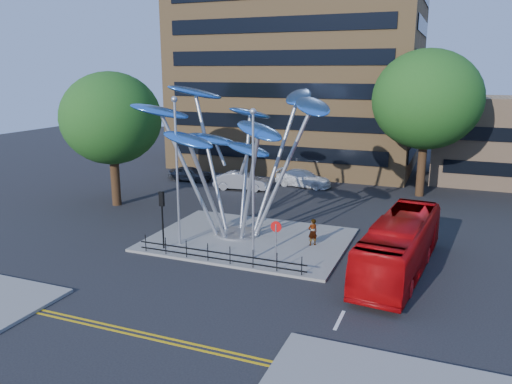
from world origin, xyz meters
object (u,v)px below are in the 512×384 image
at_px(tree_left, 111,119).
at_px(street_lamp_left, 177,159).
at_px(parked_car_mid, 242,181).
at_px(tree_right, 427,100).
at_px(red_bus, 399,246).
at_px(pedestrian, 313,232).
at_px(no_entry_sign_island, 276,235).
at_px(parked_car_right, 303,178).
at_px(parked_car_left, 190,174).
at_px(street_lamp_right, 253,171).
at_px(leaf_sculpture, 237,129).
at_px(traffic_light_island, 162,208).

relative_size(tree_left, street_lamp_left, 1.17).
bearing_deg(tree_left, parked_car_mid, 49.93).
relative_size(tree_right, red_bus, 1.14).
bearing_deg(parked_car_mid, red_bus, -141.63).
bearing_deg(parked_car_mid, pedestrian, -149.33).
relative_size(no_entry_sign_island, parked_car_right, 0.47).
xyz_separation_m(parked_car_left, parked_car_mid, (6.04, -1.44, 0.09)).
relative_size(tree_right, parked_car_right, 2.34).
distance_m(street_lamp_right, parked_car_right, 19.33).
xyz_separation_m(parked_car_mid, parked_car_right, (4.75, 3.21, -0.05)).
distance_m(leaf_sculpture, street_lamp_left, 4.28).
xyz_separation_m(street_lamp_left, red_bus, (12.70, 0.77, -3.87)).
bearing_deg(pedestrian, parked_car_left, -84.91).
relative_size(tree_left, parked_car_right, 1.99).
relative_size(pedestrian, parked_car_right, 0.32).
bearing_deg(street_lamp_right, parked_car_left, 128.52).
bearing_deg(parked_car_right, parked_car_left, 105.32).
relative_size(tree_right, street_lamp_right, 1.46).
relative_size(traffic_light_island, pedestrian, 2.08).
xyz_separation_m(no_entry_sign_island, pedestrian, (1.00, 3.75, -0.84)).
xyz_separation_m(street_lamp_left, parked_car_right, (2.35, 18.15, -4.61)).
bearing_deg(pedestrian, tree_right, -152.03).
relative_size(street_lamp_right, parked_car_right, 1.60).
bearing_deg(traffic_light_island, tree_left, 140.19).
bearing_deg(parked_car_mid, street_lamp_right, -162.85).
distance_m(tree_right, parked_car_right, 12.50).
distance_m(tree_left, leaf_sculpture, 12.38).
distance_m(leaf_sculpture, parked_car_mid, 14.09).
bearing_deg(tree_right, parked_car_mid, -166.57).
distance_m(traffic_light_island, red_bus, 13.37).
xyz_separation_m(parked_car_left, parked_car_right, (10.79, 1.77, 0.03)).
bearing_deg(parked_car_mid, tree_left, 131.48).
bearing_deg(no_entry_sign_island, tree_left, 154.93).
height_order(tree_left, street_lamp_left, tree_left).
height_order(street_lamp_right, parked_car_mid, street_lamp_right).
bearing_deg(traffic_light_island, leaf_sculpture, 54.96).
relative_size(tree_right, parked_car_mid, 2.48).
height_order(leaf_sculpture, no_entry_sign_island, leaf_sculpture).
bearing_deg(leaf_sculpture, no_entry_sign_island, -45.67).
bearing_deg(parked_car_mid, leaf_sculpture, -166.12).
relative_size(leaf_sculpture, street_lamp_left, 1.45).
relative_size(street_lamp_right, red_bus, 0.78).
height_order(street_lamp_left, parked_car_left, street_lamp_left).
distance_m(tree_left, street_lamp_right, 16.19).
bearing_deg(traffic_light_island, red_bus, 7.63).
relative_size(tree_left, street_lamp_right, 1.24).
distance_m(street_lamp_left, street_lamp_right, 5.03).
bearing_deg(street_lamp_left, pedestrian, 20.25).
distance_m(street_lamp_left, no_entry_sign_island, 7.47).
xyz_separation_m(traffic_light_island, no_entry_sign_island, (7.00, 0.02, -0.80)).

